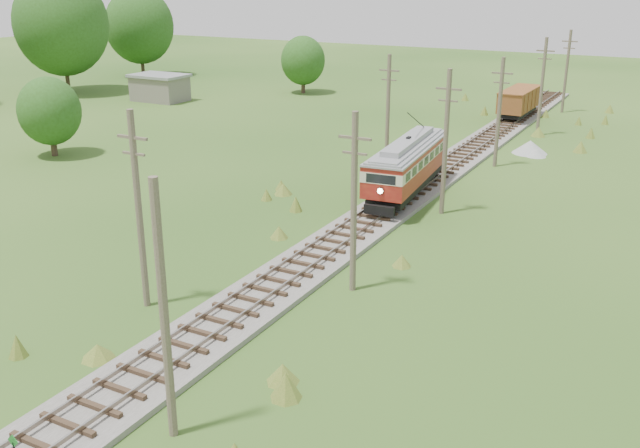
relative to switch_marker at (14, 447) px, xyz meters
The scene contains 18 objects.
railbed_main 32.50m from the switch_marker, 89.65° to the left, with size 3.60×96.00×0.57m.
switch_marker is the anchor object (origin of this frame).
streetcar 31.57m from the switch_marker, 89.64° to the left, with size 3.82×11.74×5.31m.
gondola 61.99m from the switch_marker, 89.82° to the left, with size 2.71×7.98×2.64m.
gravel_pile 48.19m from the switch_marker, 84.37° to the left, with size 3.03×3.21×1.10m.
utility_pole_r_1 6.11m from the switch_marker, 46.68° to the left, with size 0.30×0.30×8.80m.
utility_pole_r_2 17.29m from the switch_marker, 78.02° to the left, with size 1.60×0.30×8.60m.
utility_pole_r_3 29.96m from the switch_marker, 83.43° to the left, with size 1.60×0.30×9.00m.
utility_pole_r_4 42.78m from the switch_marker, 85.69° to the left, with size 1.60×0.30×8.40m.
utility_pole_r_5 55.76m from the switch_marker, 86.29° to the left, with size 1.60×0.30×8.90m.
utility_pole_r_6 68.69m from the switch_marker, 87.16° to the left, with size 1.60×0.30×8.70m.
utility_pole_l_a 11.93m from the switch_marker, 110.85° to the left, with size 1.60×0.30×9.00m.
utility_pole_l_b 38.92m from the switch_marker, 96.37° to the left, with size 1.60×0.30×8.60m.
tree_left_4 75.57m from the switch_marker, 135.70° to the left, with size 11.34×11.34×14.61m.
tree_left_5 88.59m from the switch_marker, 129.17° to the left, with size 9.66×9.66×12.44m.
tree_mid_a 72.16m from the switch_marker, 112.69° to the left, with size 5.46×5.46×7.03m.
tree_mid_c 41.35m from the switch_marker, 136.28° to the left, with size 5.04×5.04×6.49m.
shed 66.69m from the switch_marker, 126.65° to the left, with size 6.40×4.40×3.10m.
Camera 1 is at (16.77, -10.09, 14.36)m, focal length 40.00 mm.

